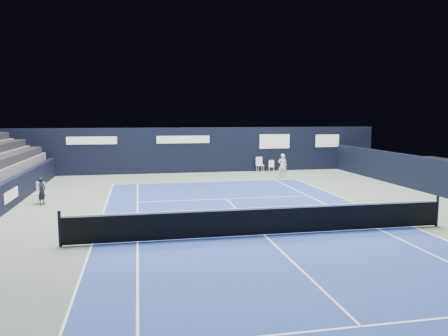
% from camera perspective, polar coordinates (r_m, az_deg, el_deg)
% --- Properties ---
extents(ground, '(48.00, 48.00, 0.00)m').
position_cam_1_polar(ground, '(16.50, 3.32, -6.93)').
color(ground, '#546459').
rests_on(ground, ground).
extents(court_surface, '(10.97, 23.77, 0.01)m').
position_cam_1_polar(court_surface, '(14.64, 5.29, -8.73)').
color(court_surface, navy).
rests_on(court_surface, ground).
extents(enclosure_wall_right, '(0.30, 22.00, 1.80)m').
position_cam_1_polar(enclosure_wall_right, '(24.51, 25.30, -0.89)').
color(enclosure_wall_right, black).
rests_on(enclosure_wall_right, ground).
extents(folding_chair_back_a, '(0.50, 0.53, 1.05)m').
position_cam_1_polar(folding_chair_back_a, '(30.56, 4.64, 0.79)').
color(folding_chair_back_a, silver).
rests_on(folding_chair_back_a, ground).
extents(folding_chair_back_b, '(0.44, 0.43, 0.81)m').
position_cam_1_polar(folding_chair_back_b, '(30.71, 6.22, 0.36)').
color(folding_chair_back_b, white).
rests_on(folding_chair_back_b, ground).
extents(line_judge_chair, '(0.56, 0.55, 0.99)m').
position_cam_1_polar(line_judge_chair, '(21.23, -22.95, -2.81)').
color(line_judge_chair, white).
rests_on(line_judge_chair, ground).
extents(line_judge, '(0.45, 0.52, 1.22)m').
position_cam_1_polar(line_judge, '(20.91, -22.69, -2.81)').
color(line_judge, black).
rests_on(line_judge, ground).
extents(court_markings, '(11.03, 23.83, 0.00)m').
position_cam_1_polar(court_markings, '(14.64, 5.29, -8.71)').
color(court_markings, white).
rests_on(court_markings, court_surface).
extents(tennis_net, '(12.90, 0.10, 1.10)m').
position_cam_1_polar(tennis_net, '(14.51, 5.31, -6.81)').
color(tennis_net, black).
rests_on(tennis_net, ground).
extents(back_sponsor_wall, '(26.00, 0.63, 3.10)m').
position_cam_1_polar(back_sponsor_wall, '(30.38, -3.50, 2.38)').
color(back_sponsor_wall, black).
rests_on(back_sponsor_wall, ground).
extents(side_barrier_left, '(0.33, 22.00, 1.20)m').
position_cam_1_polar(side_barrier_left, '(20.52, -26.50, -3.21)').
color(side_barrier_left, black).
rests_on(side_barrier_left, ground).
extents(tennis_player, '(0.63, 0.86, 1.51)m').
position_cam_1_polar(tennis_player, '(28.09, 7.66, 0.33)').
color(tennis_player, white).
rests_on(tennis_player, ground).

